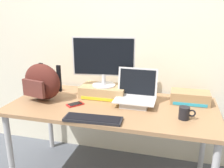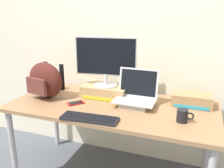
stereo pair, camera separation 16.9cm
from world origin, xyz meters
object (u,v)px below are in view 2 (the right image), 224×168
object	(u,v)px
toner_box_cyan	(192,100)
toner_box_yellow	(106,91)
open_laptop	(135,99)
cell_phone	(76,103)
coffee_mug	(183,116)
plush_toy	(60,85)
external_keyboard	(89,118)
desktop_monitor	(106,60)
messenger_backpack	(45,80)

from	to	relation	value
toner_box_cyan	toner_box_yellow	bearing A→B (deg)	-177.02
open_laptop	cell_phone	xyz separation A→B (m)	(-0.48, -0.14, -0.05)
open_laptop	coffee_mug	size ratio (longest dim) A/B	2.80
plush_toy	external_keyboard	bearing A→B (deg)	-43.37
desktop_monitor	messenger_backpack	distance (m)	0.57
cell_phone	coffee_mug	bearing A→B (deg)	36.72
external_keyboard	messenger_backpack	distance (m)	0.66
coffee_mug	cell_phone	bearing A→B (deg)	176.92
desktop_monitor	open_laptop	xyz separation A→B (m)	(0.31, -0.12, -0.28)
messenger_backpack	coffee_mug	size ratio (longest dim) A/B	3.34
desktop_monitor	coffee_mug	distance (m)	0.82
plush_toy	toner_box_yellow	bearing A→B (deg)	-5.54
coffee_mug	cell_phone	world-z (taller)	coffee_mug
external_keyboard	messenger_backpack	xyz separation A→B (m)	(-0.57, 0.30, 0.15)
messenger_backpack	toner_box_cyan	size ratio (longest dim) A/B	1.25
messenger_backpack	cell_phone	distance (m)	0.37
toner_box_yellow	messenger_backpack	size ratio (longest dim) A/B	1.02
toner_box_yellow	cell_phone	world-z (taller)	toner_box_yellow
toner_box_yellow	plush_toy	xyz separation A→B (m)	(-0.51, 0.05, -0.01)
desktop_monitor	messenger_backpack	xyz separation A→B (m)	(-0.50, -0.20, -0.18)
toner_box_yellow	coffee_mug	world-z (taller)	toner_box_yellow
external_keyboard	messenger_backpack	size ratio (longest dim) A/B	1.07
external_keyboard	messenger_backpack	world-z (taller)	messenger_backpack
plush_toy	open_laptop	bearing A→B (deg)	-11.90
external_keyboard	toner_box_cyan	world-z (taller)	toner_box_cyan
messenger_backpack	coffee_mug	bearing A→B (deg)	7.70
toner_box_yellow	open_laptop	size ratio (longest dim) A/B	1.21
open_laptop	external_keyboard	xyz separation A→B (m)	(-0.24, -0.38, -0.05)
open_laptop	messenger_backpack	world-z (taller)	messenger_backpack
open_laptop	coffee_mug	xyz separation A→B (m)	(0.39, -0.18, -0.01)
open_laptop	coffee_mug	bearing A→B (deg)	-24.72
desktop_monitor	messenger_backpack	size ratio (longest dim) A/B	1.36
open_laptop	external_keyboard	distance (m)	0.45
desktop_monitor	open_laptop	size ratio (longest dim) A/B	1.62
desktop_monitor	toner_box_cyan	bearing A→B (deg)	-4.62
toner_box_yellow	cell_phone	bearing A→B (deg)	-123.29
open_laptop	toner_box_cyan	world-z (taller)	open_laptop
desktop_monitor	cell_phone	distance (m)	0.45
messenger_backpack	plush_toy	xyz separation A→B (m)	(-0.01, 0.25, -0.12)
toner_box_cyan	coffee_mug	bearing A→B (deg)	-97.82
toner_box_yellow	toner_box_cyan	distance (m)	0.75
toner_box_yellow	desktop_monitor	world-z (taller)	desktop_monitor
desktop_monitor	plush_toy	xyz separation A→B (m)	(-0.51, 0.05, -0.29)
plush_toy	coffee_mug	bearing A→B (deg)	-16.41
coffee_mug	plush_toy	bearing A→B (deg)	163.59
coffee_mug	messenger_backpack	bearing A→B (deg)	174.97
toner_box_yellow	desktop_monitor	xyz separation A→B (m)	(0.00, -0.00, 0.28)
open_laptop	cell_phone	distance (m)	0.50
open_laptop	external_keyboard	size ratio (longest dim) A/B	0.79
coffee_mug	cell_phone	distance (m)	0.88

